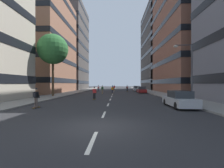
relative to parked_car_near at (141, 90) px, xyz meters
name	(u,v)px	position (x,y,z in m)	size (l,w,h in m)	color
ground_plane	(113,92)	(-6.63, 2.23, -0.70)	(183.50, 183.50, 0.00)	#28282B
sidewalk_left	(79,91)	(-16.39, 6.05, -0.63)	(3.87, 84.11, 0.14)	gray
sidewalk_right	(149,91)	(3.13, 6.05, -0.63)	(3.87, 84.11, 0.14)	gray
lane_markings	(114,92)	(-6.63, 4.65, -0.70)	(0.16, 72.20, 0.01)	silver
building_left_mid	(38,44)	(-25.49, 1.57, 11.45)	(14.47, 18.64, 24.11)	#9E6B51
building_left_far	(66,48)	(-25.49, 22.47, 15.31)	(14.47, 18.37, 31.85)	#4C4744
building_right_mid	(191,27)	(12.24, 1.57, 15.18)	(14.47, 22.98, 31.58)	brown
building_right_far	(165,49)	(12.24, 22.47, 14.61)	(14.47, 23.41, 30.43)	#4C4744
parked_car_near	(141,90)	(0.00, 0.00, 0.00)	(1.82, 4.40, 1.52)	maroon
parked_car_mid	(136,89)	(0.00, 9.36, 0.00)	(1.82, 4.40, 1.52)	#B2B7BF
parked_car_far	(179,100)	(0.00, -21.84, 0.00)	(1.82, 4.40, 1.52)	#B2B7BF
street_tree_near	(53,49)	(-16.39, -10.96, 7.17)	(4.97, 4.97, 10.24)	#4C3823
streetlamp_right	(189,66)	(2.38, -18.45, 3.44)	(2.13, 0.30, 6.50)	#3F3F44
skater_0	(114,87)	(-6.59, 11.50, 0.29)	(0.54, 0.91, 1.78)	brown
skater_1	(113,89)	(-6.75, 0.11, 0.29)	(0.56, 0.92, 1.78)	brown
skater_2	(98,88)	(-10.64, 4.14, 0.32)	(0.57, 0.92, 1.78)	brown
skater_3	(36,97)	(-12.85, -22.80, 0.32)	(0.56, 0.92, 1.78)	brown
skater_4	(94,92)	(-8.80, -15.34, 0.29)	(0.57, 0.92, 1.78)	brown
skater_5	(112,89)	(-6.68, -3.86, 0.29)	(0.56, 0.92, 1.78)	brown
skater_6	(102,89)	(-8.99, -2.13, 0.32)	(0.53, 0.90, 1.78)	brown
skater_7	(127,88)	(-2.97, 5.58, 0.32)	(0.55, 0.92, 1.78)	brown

